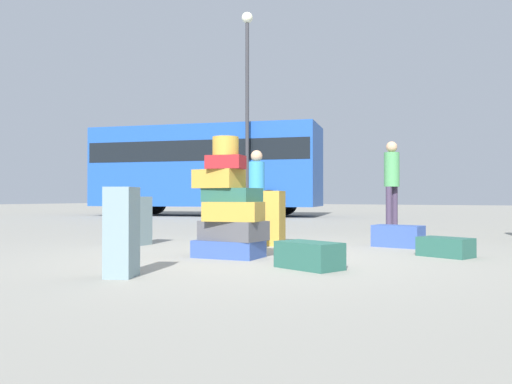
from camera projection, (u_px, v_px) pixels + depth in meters
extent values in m
plane|color=gray|center=(257.00, 257.00, 5.96)|extent=(80.00, 80.00, 0.00)
cube|color=#334F99|center=(229.00, 249.00, 5.92)|extent=(0.77, 0.52, 0.19)
cube|color=#4C4C51|center=(233.00, 231.00, 5.92)|extent=(0.72, 0.48, 0.22)
cube|color=#B28C33|center=(234.00, 212.00, 5.86)|extent=(0.68, 0.50, 0.21)
cube|color=#26594C|center=(232.00, 195.00, 6.00)|extent=(0.61, 0.39, 0.16)
cube|color=#B28C33|center=(219.00, 179.00, 6.03)|extent=(0.55, 0.36, 0.21)
cube|color=maroon|center=(226.00, 162.00, 5.91)|extent=(0.45, 0.33, 0.15)
cylinder|color=#B28C33|center=(226.00, 146.00, 5.93)|extent=(0.30, 0.30, 0.21)
cube|color=#26594C|center=(309.00, 255.00, 4.99)|extent=(0.70, 0.54, 0.25)
cube|color=gray|center=(122.00, 232.00, 4.46)|extent=(0.32, 0.36, 0.77)
cube|color=#334F99|center=(398.00, 236.00, 7.14)|extent=(0.69, 0.42, 0.30)
cube|color=#26594C|center=(445.00, 247.00, 5.97)|extent=(0.65, 0.50, 0.22)
cube|color=#B28C33|center=(271.00, 218.00, 7.40)|extent=(0.39, 0.43, 0.77)
cube|color=gray|center=(137.00, 221.00, 7.45)|extent=(0.34, 0.32, 0.69)
cylinder|color=#3F334C|center=(395.00, 209.00, 10.49)|extent=(0.12, 0.12, 0.88)
cylinder|color=#3F334C|center=(389.00, 209.00, 10.34)|extent=(0.12, 0.12, 0.88)
cylinder|color=#4C9959|center=(392.00, 170.00, 10.42)|extent=(0.30, 0.30, 0.68)
sphere|color=tan|center=(392.00, 147.00, 10.43)|extent=(0.22, 0.22, 0.22)
cylinder|color=#3F334C|center=(257.00, 213.00, 10.01)|extent=(0.12, 0.12, 0.76)
cylinder|color=#3F334C|center=(257.00, 213.00, 9.79)|extent=(0.12, 0.12, 0.76)
cylinder|color=#338CCC|center=(257.00, 177.00, 9.91)|extent=(0.30, 0.30, 0.59)
sphere|color=tan|center=(257.00, 156.00, 9.91)|extent=(0.22, 0.22, 0.22)
cube|color=#1E4CA5|center=(206.00, 167.00, 18.84)|extent=(8.44, 4.41, 2.80)
cube|color=black|center=(206.00, 153.00, 18.85)|extent=(8.29, 4.39, 0.70)
cylinder|color=black|center=(285.00, 203.00, 19.37)|extent=(0.93, 0.46, 0.90)
cylinder|color=black|center=(269.00, 204.00, 16.95)|extent=(0.93, 0.46, 0.90)
cylinder|color=black|center=(155.00, 203.00, 20.71)|extent=(0.93, 0.46, 0.90)
cylinder|color=black|center=(123.00, 203.00, 18.30)|extent=(0.93, 0.46, 0.90)
cylinder|color=#333338|center=(247.00, 120.00, 16.90)|extent=(0.12, 0.12, 6.34)
sphere|color=#F2F2CC|center=(247.00, 18.00, 16.93)|extent=(0.36, 0.36, 0.36)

